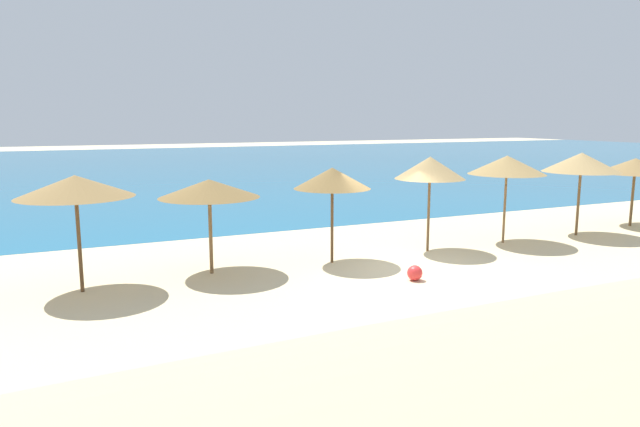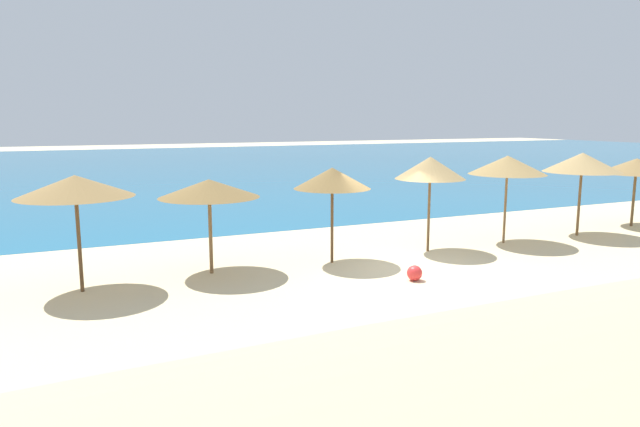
% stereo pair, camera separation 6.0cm
% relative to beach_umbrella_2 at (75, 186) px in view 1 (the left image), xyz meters
% --- Properties ---
extents(ground_plane, '(160.00, 160.00, 0.00)m').
position_rel_beach_umbrella_2_xyz_m(ground_plane, '(7.84, -1.40, -2.45)').
color(ground_plane, beige).
extents(sea_water, '(160.00, 61.35, 0.01)m').
position_rel_beach_umbrella_2_xyz_m(sea_water, '(7.84, 35.46, -2.45)').
color(sea_water, '#1E6B93').
rests_on(sea_water, ground_plane).
extents(beach_umbrella_2, '(2.58, 2.58, 2.71)m').
position_rel_beach_umbrella_2_xyz_m(beach_umbrella_2, '(0.00, 0.00, 0.00)').
color(beach_umbrella_2, brown).
rests_on(beach_umbrella_2, ground_plane).
extents(beach_umbrella_3, '(2.56, 2.56, 2.44)m').
position_rel_beach_umbrella_2_xyz_m(beach_umbrella_3, '(3.12, 0.34, -0.25)').
color(beach_umbrella_3, brown).
rests_on(beach_umbrella_3, ground_plane).
extents(beach_umbrella_4, '(2.11, 2.11, 2.65)m').
position_rel_beach_umbrella_2_xyz_m(beach_umbrella_4, '(6.43, 0.04, -0.10)').
color(beach_umbrella_4, brown).
rests_on(beach_umbrella_4, ground_plane).
extents(beach_umbrella_5, '(2.09, 2.09, 2.85)m').
position_rel_beach_umbrella_2_xyz_m(beach_umbrella_5, '(9.67, 0.09, 0.06)').
color(beach_umbrella_5, brown).
rests_on(beach_umbrella_5, ground_plane).
extents(beach_umbrella_6, '(2.42, 2.42, 2.81)m').
position_rel_beach_umbrella_2_xyz_m(beach_umbrella_6, '(12.57, 0.05, 0.06)').
color(beach_umbrella_6, brown).
rests_on(beach_umbrella_6, ground_plane).
extents(beach_umbrella_7, '(2.53, 2.53, 2.83)m').
position_rel_beach_umbrella_2_xyz_m(beach_umbrella_7, '(15.70, -0.07, 0.05)').
color(beach_umbrella_7, brown).
rests_on(beach_umbrella_7, ground_plane).
extents(beach_umbrella_8, '(2.55, 2.55, 2.52)m').
position_rel_beach_umbrella_2_xyz_m(beach_umbrella_8, '(18.95, 0.34, -0.21)').
color(beach_umbrella_8, brown).
rests_on(beach_umbrella_8, ground_plane).
extents(beach_ball, '(0.38, 0.38, 0.38)m').
position_rel_beach_umbrella_2_xyz_m(beach_ball, '(7.51, -2.43, -2.26)').
color(beach_ball, red).
rests_on(beach_ball, ground_plane).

